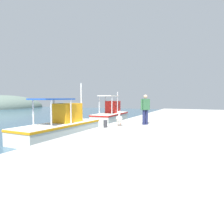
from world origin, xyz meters
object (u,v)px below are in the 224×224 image
pelican (119,119)px  fishing_boat_second (61,126)px  mooring_bollard_fourth (144,113)px  mooring_bollard_third (105,124)px  fisherman_standing (145,108)px  fishing_boat_third (111,116)px

pelican → fishing_boat_second: bearing=103.3°
fishing_boat_second → mooring_bollard_fourth: 8.15m
pelican → mooring_bollard_third: pelican is taller
fisherman_standing → mooring_bollard_fourth: bearing=16.0°
fishing_boat_second → mooring_bollard_third: (-0.13, -3.08, 0.33)m
pelican → mooring_bollard_third: size_ratio=2.42×
fishing_boat_third → pelican: fishing_boat_third is taller
fishing_boat_third → mooring_bollard_third: (-7.38, -3.12, 0.29)m
fishing_boat_third → pelican: size_ratio=5.41×
fisherman_standing → mooring_bollard_fourth: 5.96m
fisherman_standing → mooring_bollard_third: fisherman_standing is taller
mooring_bollard_third → pelican: bearing=-23.0°
mooring_bollard_third → mooring_bollard_fourth: (7.66, 0.00, 0.07)m
fishing_boat_third → mooring_bollard_fourth: (0.28, -3.12, 0.36)m
fishing_boat_second → pelican: 3.62m
pelican → fisherman_standing: size_ratio=0.55×
fishing_boat_third → fisherman_standing: (-5.41, -4.76, 1.07)m
fisherman_standing → pelican: bearing=129.6°
fishing_boat_second → fishing_boat_third: fishing_boat_second is taller
pelican → mooring_bollard_fourth: bearing=3.4°
fishing_boat_second → fishing_boat_third: size_ratio=1.17×
fishing_boat_third → fisherman_standing: fishing_boat_third is taller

